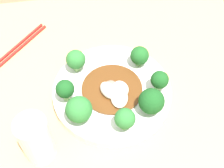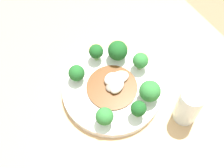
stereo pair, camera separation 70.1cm
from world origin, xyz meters
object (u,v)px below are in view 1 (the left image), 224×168
(drinking_glass, at_px, (36,140))
(broccoli_east, at_px, (160,80))
(stirfry_center, at_px, (114,90))
(chopsticks, at_px, (16,49))
(broccoli_northwest, at_px, (76,60))
(broccoli_southeast, at_px, (151,101))
(broccoli_southwest, at_px, (79,110))
(broccoli_south, at_px, (125,119))
(plate, at_px, (112,92))
(broccoli_northeast, at_px, (140,56))
(broccoli_west, at_px, (65,91))

(drinking_glass, bearing_deg, broccoli_east, 20.58)
(stirfry_center, relative_size, chopsticks, 0.82)
(broccoli_northwest, distance_m, broccoli_southeast, 0.20)
(broccoli_southwest, bearing_deg, chopsticks, 120.63)
(broccoli_southwest, relative_size, drinking_glass, 0.53)
(broccoli_northwest, height_order, chopsticks, broccoli_northwest)
(drinking_glass, distance_m, chopsticks, 0.31)
(broccoli_south, distance_m, drinking_glass, 0.18)
(broccoli_south, xyz_separation_m, stirfry_center, (-0.01, 0.09, -0.03))
(plate, bearing_deg, drinking_glass, -144.72)
(broccoli_southwest, relative_size, stirfry_center, 0.46)
(broccoli_northwest, height_order, broccoli_northeast, broccoli_northwest)
(plate, distance_m, drinking_glass, 0.21)
(broccoli_northwest, distance_m, chopsticks, 0.19)
(plate, bearing_deg, broccoli_northeast, 39.63)
(chopsticks, bearing_deg, plate, -38.75)
(broccoli_east, height_order, drinking_glass, drinking_glass)
(broccoli_south, distance_m, broccoli_east, 0.12)
(stirfry_center, xyz_separation_m, drinking_glass, (-0.17, -0.11, 0.03))
(chopsticks, bearing_deg, broccoli_northeast, -21.24)
(broccoli_west, xyz_separation_m, broccoli_east, (0.21, -0.00, -0.00))
(broccoli_west, bearing_deg, broccoli_northwest, 70.24)
(broccoli_south, relative_size, broccoli_east, 1.04)
(broccoli_southeast, bearing_deg, broccoli_south, -152.79)
(broccoli_southwest, relative_size, broccoli_east, 1.16)
(broccoli_southeast, height_order, stirfry_center, broccoli_southeast)
(broccoli_west, height_order, stirfry_center, broccoli_west)
(broccoli_west, relative_size, broccoli_southwest, 0.92)
(broccoli_northeast, bearing_deg, stirfry_center, -135.68)
(broccoli_southwest, height_order, broccoli_south, broccoli_southwest)
(broccoli_northwest, distance_m, stirfry_center, 0.11)
(broccoli_west, distance_m, broccoli_east, 0.21)
(broccoli_southeast, height_order, broccoli_southwest, broccoli_southwest)
(broccoli_northwest, height_order, broccoli_southwest, broccoli_southwest)
(broccoli_southeast, relative_size, broccoli_northeast, 1.18)
(broccoli_east, bearing_deg, chopsticks, 149.02)
(broccoli_northwest, relative_size, broccoli_southwest, 0.91)
(plate, distance_m, broccoli_southeast, 0.11)
(broccoli_northeast, xyz_separation_m, broccoli_south, (-0.07, -0.16, 0.00))
(broccoli_southwest, bearing_deg, broccoli_west, 115.55)
(broccoli_south, height_order, broccoli_east, broccoli_south)
(broccoli_northwest, bearing_deg, chopsticks, 144.36)
(chopsticks, bearing_deg, broccoli_southwest, -59.37)
(broccoli_west, xyz_separation_m, chopsticks, (-0.12, 0.19, -0.06))
(broccoli_southwest, xyz_separation_m, stirfry_center, (0.08, 0.06, -0.03))
(plate, relative_size, broccoli_west, 4.62)
(broccoli_west, relative_size, broccoli_southeast, 0.93)
(broccoli_west, bearing_deg, broccoli_south, -37.31)
(broccoli_southeast, xyz_separation_m, broccoli_east, (0.03, 0.05, -0.00))
(broccoli_northwest, xyz_separation_m, broccoli_northeast, (0.15, -0.01, -0.00))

